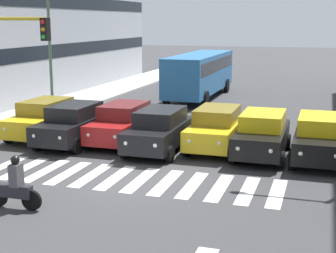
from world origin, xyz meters
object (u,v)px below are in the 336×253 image
object	(u,v)px
car_0	(320,138)
car_4	(123,123)
car_6	(45,118)
bus_behind_traffic	(200,71)
motorcycle_with_rider	(15,187)
car_3	(159,130)
street_lamp_right	(58,38)
car_1	(262,134)
car_5	(74,124)
car_2	(216,128)

from	to	relation	value
car_0	car_4	xyz separation A→B (m)	(8.19, -0.45, 0.00)
car_0	car_4	distance (m)	8.20
car_6	bus_behind_traffic	bearing A→B (deg)	-105.31
car_0	motorcycle_with_rider	xyz separation A→B (m)	(8.10, 7.80, -0.24)
car_3	car_4	xyz separation A→B (m)	(1.94, -0.85, 0.00)
car_6	street_lamp_right	distance (m)	6.03
motorcycle_with_rider	street_lamp_right	size ratio (longest dim) A/B	0.25
motorcycle_with_rider	street_lamp_right	bearing A→B (deg)	-66.23
car_1	car_6	world-z (taller)	same
car_3	car_5	xyz separation A→B (m)	(3.91, -0.06, 0.00)
car_1	car_5	world-z (taller)	same
car_2	car_4	size ratio (longest dim) A/B	1.00
car_2	car_3	distance (m)	2.38
car_2	car_4	distance (m)	4.09
car_2	car_5	xyz separation A→B (m)	(6.06, 0.96, 0.00)
car_4	bus_behind_traffic	bearing A→B (deg)	-90.00
car_0	street_lamp_right	distance (m)	15.05
car_4	bus_behind_traffic	xyz separation A→B (m)	(0.00, -13.95, 0.97)
motorcycle_with_rider	car_1	bearing A→B (deg)	-127.06
car_4	bus_behind_traffic	distance (m)	13.98
car_1	car_4	world-z (taller)	same
car_1	car_3	xyz separation A→B (m)	(4.09, 0.46, 0.00)
car_5	car_0	bearing A→B (deg)	-178.09
bus_behind_traffic	car_4	bearing A→B (deg)	90.00
car_5	car_6	bearing A→B (deg)	-21.80
car_0	car_2	bearing A→B (deg)	-8.65
car_0	car_6	distance (m)	12.03
car_3	street_lamp_right	world-z (taller)	street_lamp_right
street_lamp_right	car_3	bearing A→B (deg)	144.01
car_3	street_lamp_right	distance (m)	9.89
car_0	car_5	xyz separation A→B (m)	(10.16, 0.34, 0.00)
car_4	street_lamp_right	world-z (taller)	street_lamp_right
car_1	car_3	distance (m)	4.11
car_2	car_4	bearing A→B (deg)	2.52
car_0	motorcycle_with_rider	bearing A→B (deg)	43.94
car_0	car_3	xyz separation A→B (m)	(6.25, 0.40, 0.00)
car_4	motorcycle_with_rider	distance (m)	8.25
car_2	bus_behind_traffic	distance (m)	14.40
bus_behind_traffic	street_lamp_right	distance (m)	11.15
car_3	motorcycle_with_rider	distance (m)	7.63
car_4	street_lamp_right	xyz separation A→B (m)	(5.56, -4.60, 3.43)
bus_behind_traffic	motorcycle_with_rider	distance (m)	22.23
car_1	car_5	distance (m)	8.01
car_0	car_6	size ratio (longest dim) A/B	1.00
car_2	car_4	world-z (taller)	same
car_5	bus_behind_traffic	world-z (taller)	bus_behind_traffic
car_4	car_1	bearing A→B (deg)	176.32
motorcycle_with_rider	car_3	bearing A→B (deg)	-104.02
car_2	bus_behind_traffic	bearing A→B (deg)	-73.49
car_0	street_lamp_right	xyz separation A→B (m)	(13.75, -5.05, 3.43)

